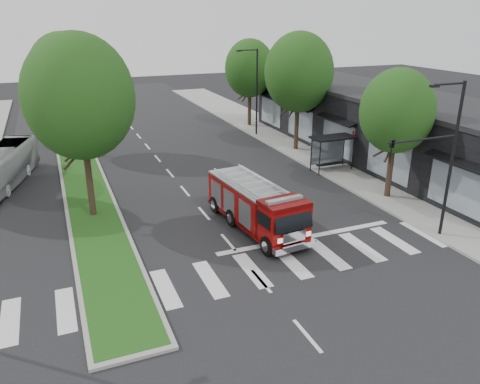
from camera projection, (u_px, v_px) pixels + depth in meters
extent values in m
plane|color=black|center=(228.00, 242.00, 23.80)|extent=(140.00, 140.00, 0.00)
cube|color=gray|center=(331.00, 161.00, 36.85)|extent=(5.00, 80.00, 0.15)
cube|color=gray|center=(78.00, 159.00, 37.23)|extent=(3.00, 50.00, 0.14)
cube|color=#1A4814|center=(77.00, 158.00, 37.21)|extent=(2.60, 49.50, 0.02)
cube|color=black|center=(381.00, 126.00, 37.58)|extent=(8.00, 30.00, 5.00)
cylinder|color=black|center=(320.00, 159.00, 33.23)|extent=(0.08, 0.08, 2.50)
cylinder|color=black|center=(353.00, 155.00, 34.22)|extent=(0.08, 0.08, 2.50)
cylinder|color=black|center=(311.00, 155.00, 34.27)|extent=(0.08, 0.08, 2.50)
cylinder|color=black|center=(343.00, 151.00, 35.26)|extent=(0.08, 0.08, 2.50)
cube|color=black|center=(333.00, 137.00, 33.78)|extent=(3.20, 1.60, 0.12)
cube|color=#8C99A5|center=(327.00, 152.00, 34.83)|extent=(2.80, 0.04, 1.80)
cube|color=black|center=(331.00, 164.00, 34.49)|extent=(2.40, 0.40, 0.08)
cylinder|color=black|center=(390.00, 170.00, 28.94)|extent=(0.36, 0.36, 3.74)
ellipsoid|color=#19330E|center=(397.00, 111.00, 27.64)|extent=(4.40, 4.40, 5.06)
cylinder|color=black|center=(297.00, 125.00, 39.20)|extent=(0.36, 0.36, 4.40)
ellipsoid|color=#19330E|center=(299.00, 72.00, 37.67)|extent=(5.60, 5.60, 6.44)
cylinder|color=black|center=(249.00, 107.00, 47.93)|extent=(0.36, 0.36, 3.96)
ellipsoid|color=#19330E|center=(250.00, 68.00, 46.56)|extent=(5.00, 5.00, 5.75)
cylinder|color=black|center=(89.00, 178.00, 26.05)|extent=(0.36, 0.36, 4.62)
ellipsoid|color=#19330E|center=(79.00, 97.00, 24.45)|extent=(5.80, 5.80, 6.67)
cylinder|color=black|center=(72.00, 128.00, 38.21)|extent=(0.36, 0.36, 4.40)
ellipsoid|color=#19330E|center=(66.00, 74.00, 36.68)|extent=(5.60, 5.60, 6.44)
cylinder|color=black|center=(451.00, 163.00, 23.07)|extent=(0.16, 0.16, 8.00)
cylinder|color=black|center=(450.00, 84.00, 21.36)|extent=(1.80, 0.10, 0.10)
cube|color=black|center=(435.00, 86.00, 21.06)|extent=(0.45, 0.20, 0.12)
cylinder|color=black|center=(424.00, 139.00, 21.86)|extent=(4.00, 0.10, 0.10)
imported|color=black|center=(391.00, 152.00, 21.37)|extent=(0.18, 0.22, 1.10)
cylinder|color=black|center=(257.00, 93.00, 43.40)|extent=(0.16, 0.16, 8.00)
cylinder|color=black|center=(248.00, 50.00, 41.70)|extent=(1.80, 0.10, 0.10)
cube|color=black|center=(239.00, 51.00, 41.40)|extent=(0.45, 0.20, 0.12)
cube|color=#520404|center=(255.00, 220.00, 25.35)|extent=(2.98, 7.68, 0.22)
cube|color=#7E0706|center=(249.00, 199.00, 25.61)|extent=(2.80, 5.91, 1.79)
cube|color=#7E0706|center=(284.00, 223.00, 22.73)|extent=(2.38, 1.82, 1.87)
cube|color=#B2B2B7|center=(249.00, 183.00, 25.27)|extent=(2.80, 5.91, 0.11)
cylinder|color=#B2B2B7|center=(236.00, 183.00, 24.86)|extent=(0.63, 5.34, 0.09)
cylinder|color=#B2B2B7|center=(262.00, 178.00, 25.56)|extent=(0.63, 5.34, 0.09)
cube|color=silver|center=(295.00, 247.00, 22.19)|extent=(2.34, 0.54, 0.31)
cube|color=#8C99A5|center=(284.00, 200.00, 22.31)|extent=(1.99, 0.51, 0.16)
cylinder|color=black|center=(268.00, 246.00, 22.38)|extent=(0.41, 1.01, 0.98)
cylinder|color=black|center=(303.00, 237.00, 23.28)|extent=(0.41, 1.01, 0.98)
cylinder|color=black|center=(232.00, 218.00, 25.47)|extent=(0.41, 1.01, 0.98)
cylinder|color=black|center=(265.00, 211.00, 26.37)|extent=(0.41, 1.01, 0.98)
cylinder|color=black|center=(216.00, 205.00, 27.24)|extent=(0.41, 1.01, 0.98)
cylinder|color=black|center=(246.00, 199.00, 28.14)|extent=(0.41, 1.01, 0.98)
imported|color=#B5B5B9|center=(2.00, 166.00, 31.48)|extent=(4.56, 9.45, 2.56)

